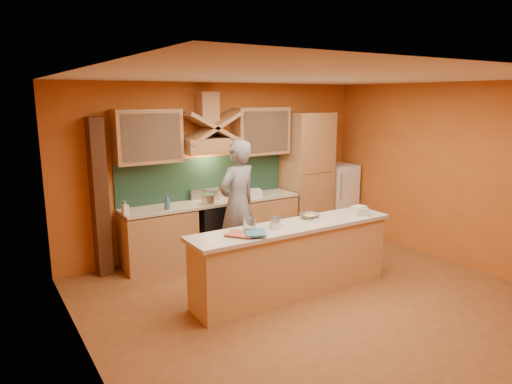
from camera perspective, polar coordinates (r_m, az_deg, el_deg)
floor at (r=6.13m, az=7.07°, el=-13.14°), size 5.50×5.00×0.01m
ceiling at (r=5.56m, az=7.82°, el=14.03°), size 5.50×5.00×0.01m
wall_back at (r=7.73m, az=-4.48°, el=3.05°), size 5.50×0.02×2.80m
wall_left at (r=4.50m, az=-20.77°, el=-4.13°), size 0.02×5.00×2.80m
wall_right at (r=7.71m, az=23.38°, el=2.08°), size 0.02×5.00×2.80m
base_cabinet_left at (r=7.19m, az=-12.09°, el=-5.80°), size 1.10×0.60×0.86m
base_cabinet_right at (r=8.01m, az=0.77°, el=-3.71°), size 1.10×0.60×0.86m
counter_top at (r=7.43m, az=-5.37°, el=-1.25°), size 3.00×0.62×0.04m
stove at (r=7.55m, az=-5.31°, el=-4.58°), size 0.60×0.58×0.90m
backsplash at (r=7.61m, az=-6.40°, el=1.73°), size 3.00×0.03×0.70m
range_hood at (r=7.32m, az=-5.69°, el=5.85°), size 0.92×0.50×0.24m
hood_chimney at (r=7.38m, az=-6.14°, el=10.40°), size 0.30×0.30×0.50m
upper_cabinet_left at (r=6.99m, az=-13.40°, el=6.79°), size 1.00×0.35×0.80m
upper_cabinet_right at (r=7.87m, az=0.60°, el=7.64°), size 1.00×0.35×0.80m
pantry_column at (r=8.43m, az=6.49°, el=2.02°), size 0.80×0.60×2.30m
fridge at (r=9.00m, az=10.14°, el=-0.70°), size 0.58×0.60×1.30m
trim_column_left at (r=6.93m, az=-18.99°, el=-0.69°), size 0.20×0.30×2.30m
island_body at (r=6.11m, az=4.64°, el=-8.66°), size 2.80×0.55×0.88m
island_top at (r=5.96m, az=4.72°, el=-4.33°), size 2.90×0.62×0.05m
person at (r=6.99m, az=-2.31°, el=-1.44°), size 0.80×0.63×1.94m
pot_large at (r=7.22m, az=-5.94°, el=-1.02°), size 0.28×0.28×0.16m
pot_small at (r=7.54m, az=-5.38°, el=-0.48°), size 0.27×0.27×0.15m
soap_bottle_a at (r=6.83m, az=-16.04°, el=-1.86°), size 0.10×0.10×0.19m
soap_bottle_b at (r=6.95m, az=-11.04°, el=-1.21°), size 0.12×0.12×0.23m
bowl_back at (r=7.73m, az=-0.86°, el=-0.25°), size 0.32×0.32×0.08m
dish_rack at (r=7.75m, az=-0.47°, el=-0.10°), size 0.36×0.32×0.11m
book_lower at (r=5.37m, az=-2.45°, el=-5.68°), size 0.40×0.42×0.03m
book_upper at (r=5.47m, az=-1.33°, el=-5.14°), size 0.36×0.40×0.02m
jar_large at (r=5.61m, az=-0.82°, el=-4.15°), size 0.19×0.19×0.17m
jar_small at (r=5.82m, az=2.60°, el=-3.76°), size 0.11×0.11×0.14m
kitchen_scale at (r=5.78m, az=2.43°, el=-4.10°), size 0.14×0.14×0.09m
mixing_bowl at (r=6.28m, az=6.72°, el=-3.00°), size 0.29×0.29×0.06m
cloth at (r=6.22m, az=7.50°, el=-3.41°), size 0.23×0.19×0.01m
grocery_bag_a at (r=6.60m, az=12.73°, el=-2.23°), size 0.19×0.16×0.12m
grocery_bag_b at (r=6.56m, az=13.16°, el=-2.43°), size 0.21×0.20×0.10m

